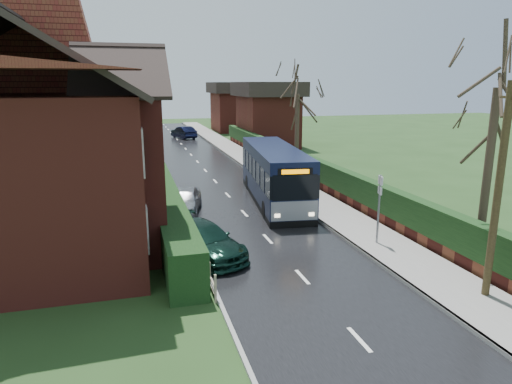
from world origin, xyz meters
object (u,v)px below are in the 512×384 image
object	(u,v)px
car_green	(203,240)
telegraph_pole	(498,194)
car_silver	(185,200)
bus_stop_sign	(379,200)
brick_house	(42,134)
bus	(274,175)

from	to	relation	value
car_green	telegraph_pole	bearing A→B (deg)	-58.17
telegraph_pole	car_silver	bearing A→B (deg)	132.81
car_silver	bus_stop_sign	xyz separation A→B (m)	(6.80, -7.11, 1.29)
telegraph_pole	car_green	bearing A→B (deg)	153.93
brick_house	telegraph_pole	world-z (taller)	brick_house
bus	bus_stop_sign	distance (m)	8.11
car_green	bus_stop_sign	world-z (taller)	bus_stop_sign
car_silver	bus_stop_sign	bearing A→B (deg)	-32.44
bus	bus_stop_sign	xyz separation A→B (m)	(1.80, -7.90, 0.42)
bus_stop_sign	telegraph_pole	world-z (taller)	telegraph_pole
car_silver	bus	bearing A→B (deg)	22.83
car_green	bus_stop_sign	bearing A→B (deg)	-27.56
bus_stop_sign	telegraph_pole	bearing A→B (deg)	-67.32
car_green	bus_stop_sign	xyz separation A→B (m)	(6.90, -0.75, 1.28)
bus_stop_sign	bus	bearing A→B (deg)	116.48
brick_house	car_green	distance (m)	7.97
telegraph_pole	bus	bearing A→B (deg)	112.12
bus	telegraph_pole	bearing A→B (deg)	-71.56
telegraph_pole	bus_stop_sign	bearing A→B (deg)	109.78
car_green	brick_house	bearing A→B (deg)	124.59
brick_house	bus	world-z (taller)	brick_house
car_silver	bus_stop_sign	distance (m)	9.92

